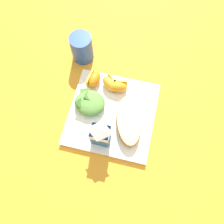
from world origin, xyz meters
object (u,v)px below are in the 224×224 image
orange_wedge_middle (110,83)px  drinking_blue_cup (82,48)px  white_plate (112,114)px  orange_wedge_rear (94,79)px  green_salad_pile (90,103)px  milk_carton (100,134)px  orange_wedge_front (119,87)px  cheesy_pizza_bread (129,121)px

orange_wedge_middle → drinking_blue_cup: size_ratio=0.65×
white_plate → orange_wedge_rear: 0.13m
drinking_blue_cup → orange_wedge_middle: bearing=140.6°
white_plate → orange_wedge_middle: 0.10m
orange_wedge_rear → drinking_blue_cup: size_ratio=0.61×
green_salad_pile → orange_wedge_rear: 0.09m
green_salad_pile → milk_carton: 0.13m
orange_wedge_front → orange_wedge_middle: same height
milk_carton → orange_wedge_front: (-0.02, -0.18, -0.04)m
orange_wedge_front → orange_wedge_rear: (0.09, -0.01, 0.00)m
green_salad_pile → orange_wedge_middle: size_ratio=1.45×
milk_carton → orange_wedge_front: 0.19m
orange_wedge_middle → green_salad_pile: bearing=60.7°
drinking_blue_cup → milk_carton: bearing=116.1°
orange_wedge_middle → drinking_blue_cup: drinking_blue_cup is taller
cheesy_pizza_bread → green_salad_pile: green_salad_pile is taller
green_salad_pile → orange_wedge_front: bearing=-135.2°
orange_wedge_front → orange_wedge_rear: 0.09m
orange_wedge_rear → green_salad_pile: bearing=95.9°
orange_wedge_middle → orange_wedge_rear: size_ratio=1.06×
white_plate → milk_carton: size_ratio=2.55×
green_salad_pile → orange_wedge_middle: green_salad_pile is taller
milk_carton → orange_wedge_rear: milk_carton is taller
green_salad_pile → drinking_blue_cup: 0.21m
white_plate → orange_wedge_middle: (0.03, -0.10, 0.03)m
milk_carton → orange_wedge_middle: bearing=-85.0°
orange_wedge_front → milk_carton: bearing=85.2°
white_plate → orange_wedge_middle: orange_wedge_middle is taller
milk_carton → orange_wedge_rear: 0.21m
milk_carton → cheesy_pizza_bread: bearing=-135.6°
green_salad_pile → white_plate: bearing=172.1°
orange_wedge_front → orange_wedge_middle: (0.03, -0.01, 0.00)m
orange_wedge_middle → drinking_blue_cup: (0.13, -0.10, 0.02)m
orange_wedge_front → drinking_blue_cup: drinking_blue_cup is taller
cheesy_pizza_bread → orange_wedge_front: 0.13m
white_plate → orange_wedge_middle: bearing=-72.8°
cheesy_pizza_bread → milk_carton: bearing=44.4°
white_plate → milk_carton: 0.12m
white_plate → green_salad_pile: bearing=-7.9°
cheesy_pizza_bread → milk_carton: milk_carton is taller
cheesy_pizza_bread → milk_carton: 0.11m
white_plate → orange_wedge_front: 0.09m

